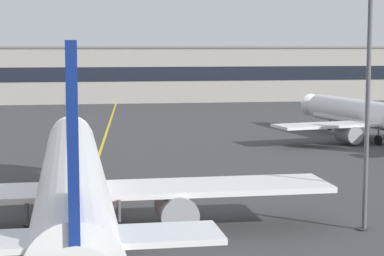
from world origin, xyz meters
name	(u,v)px	position (x,y,z in m)	size (l,w,h in m)	color
taxiway_centreline	(89,186)	(0.00, 30.00, 0.00)	(0.30, 180.00, 0.01)	yellow
airliner_foreground	(73,182)	(-1.08, 14.48, 3.37)	(32.07, 41.44, 11.65)	white
apron_lamp_post	(368,106)	(16.84, 13.33, 7.79)	(2.24, 0.90, 14.94)	#515156
safety_cone_by_nose_gear	(82,179)	(-0.55, 31.80, 0.26)	(0.44, 0.44, 0.55)	orange
terminal_building	(141,74)	(11.88, 118.05, 5.63)	(153.18, 12.40, 11.24)	#9E998E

